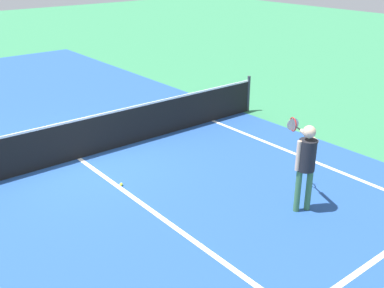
% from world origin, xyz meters
% --- Properties ---
extents(ground_plane, '(60.00, 60.00, 0.00)m').
position_xyz_m(ground_plane, '(0.00, 0.00, 0.00)').
color(ground_plane, '#337F51').
extents(court_surface_inbounds, '(10.62, 24.40, 0.00)m').
position_xyz_m(court_surface_inbounds, '(0.00, 0.00, 0.00)').
color(court_surface_inbounds, '#234C93').
rests_on(court_surface_inbounds, ground_plane).
extents(line_center_service, '(0.10, 6.40, 0.01)m').
position_xyz_m(line_center_service, '(0.00, -3.20, 0.00)').
color(line_center_service, white).
rests_on(line_center_service, ground_plane).
extents(net, '(11.08, 0.09, 1.07)m').
position_xyz_m(net, '(0.00, 0.00, 0.49)').
color(net, '#33383D').
rests_on(net, ground_plane).
extents(player_near, '(0.83, 1.07, 1.67)m').
position_xyz_m(player_near, '(2.20, -4.67, 1.04)').
color(player_near, '#3F7247').
rests_on(player_near, ground_plane).
extents(tennis_ball_near_net, '(0.07, 0.07, 0.07)m').
position_xyz_m(tennis_ball_near_net, '(0.07, -1.78, 0.03)').
color(tennis_ball_near_net, '#CCE033').
rests_on(tennis_ball_near_net, ground_plane).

